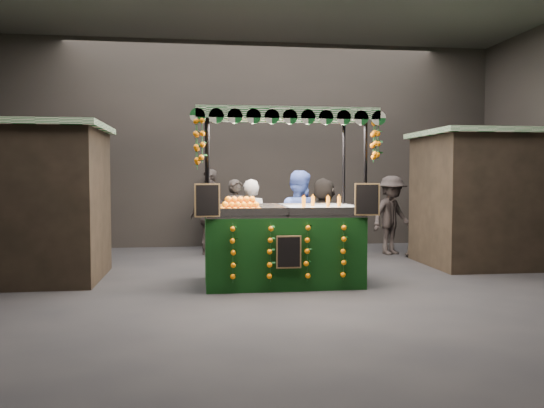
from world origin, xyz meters
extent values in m
plane|color=black|center=(0.00, 0.00, 0.00)|extent=(12.00, 12.00, 0.00)
cube|color=black|center=(0.00, 5.00, 2.50)|extent=(12.00, 0.10, 5.00)
cube|color=black|center=(0.00, -5.00, 2.50)|extent=(12.00, 0.10, 5.00)
cube|color=black|center=(-4.40, 1.00, 1.25)|extent=(2.80, 2.00, 2.50)
cube|color=#12541D|center=(-4.40, 1.00, 2.55)|extent=(3.00, 2.20, 0.10)
cube|color=black|center=(4.40, 1.50, 1.25)|extent=(2.80, 2.00, 2.50)
cube|color=#12541D|center=(4.40, 1.50, 2.55)|extent=(3.00, 2.20, 0.10)
cube|color=black|center=(-0.05, 0.15, 0.55)|extent=(2.44, 1.33, 1.11)
cube|color=#B1B3B9|center=(-0.05, 0.15, 1.13)|extent=(2.44, 1.33, 0.04)
cylinder|color=black|center=(-1.24, -0.48, 1.33)|extent=(0.06, 0.06, 2.66)
cylinder|color=black|center=(1.13, -0.48, 1.33)|extent=(0.06, 0.06, 2.66)
cylinder|color=black|center=(-1.24, 0.79, 1.33)|extent=(0.06, 0.06, 2.66)
cylinder|color=black|center=(1.13, 0.79, 1.33)|extent=(0.06, 0.06, 2.66)
cube|color=#12541D|center=(-0.05, 0.15, 2.70)|extent=(2.71, 1.61, 0.09)
cube|color=white|center=(0.61, 0.15, 1.20)|extent=(1.09, 1.20, 0.09)
cube|color=black|center=(-1.25, -0.54, 1.38)|extent=(0.37, 0.11, 0.49)
cube|color=black|center=(1.14, -0.54, 1.38)|extent=(0.37, 0.11, 0.49)
cube|color=black|center=(-0.05, -0.55, 0.61)|extent=(0.38, 0.03, 0.49)
imported|color=gray|center=(-0.45, 1.29, 0.84)|extent=(0.68, 0.52, 1.68)
imported|color=navy|center=(0.37, 1.07, 0.91)|extent=(1.08, 0.97, 1.83)
imported|color=#2D2824|center=(-0.59, 2.94, 0.83)|extent=(0.71, 0.59, 1.66)
imported|color=#2D2724|center=(3.36, 2.59, 0.81)|extent=(0.88, 0.73, 1.63)
imported|color=#2C2624|center=(-1.11, 3.52, 0.82)|extent=(1.04, 0.78, 1.64)
imported|color=#2B2423|center=(2.85, 3.13, 0.87)|extent=(1.29, 1.11, 1.73)
imported|color=#2B2523|center=(-4.50, 3.23, 0.79)|extent=(0.91, 0.89, 1.58)
imported|color=#2A2522|center=(1.23, 2.69, 0.85)|extent=(1.57, 1.31, 1.69)
imported|color=#2E2725|center=(-1.14, 4.60, 0.94)|extent=(0.60, 0.78, 1.89)
camera|label=1|loc=(-1.38, -8.60, 1.75)|focal=36.58mm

